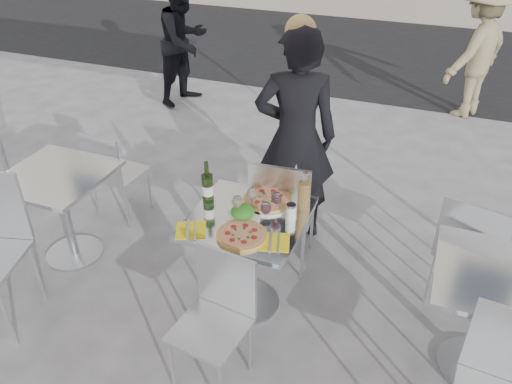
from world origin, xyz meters
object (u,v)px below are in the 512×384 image
(wineglass_red_a, at_px, (266,209))
(carafe, at_px, (304,196))
(side_chair_rfar, at_px, (471,246))
(pizza_near, at_px, (242,235))
(salad_plate, at_px, (243,213))
(main_table, at_px, (248,244))
(chair_near, at_px, (218,310))
(wineglass_white_a, at_px, (237,202))
(chair_far, at_px, (282,206))
(pedestrian_a, at_px, (184,41))
(side_table_right, at_px, (495,304))
(side_table_left, at_px, (61,198))
(napkin_left, at_px, (191,230))
(side_chair_rnear, at_px, (504,384))
(napkin_right, at_px, (274,242))
(pizza_far, at_px, (268,200))
(wineglass_white_b, at_px, (252,194))
(wine_bottle, at_px, (208,187))
(wineglass_red_b, at_px, (276,199))
(pedestrian_b, at_px, (476,51))
(sugar_shaker, at_px, (291,212))
(side_chair_lfar, at_px, (112,169))
(woman_diner, at_px, (296,138))

(wineglass_red_a, bearing_deg, carafe, 48.10)
(wineglass_red_a, bearing_deg, side_chair_rfar, 22.67)
(side_chair_rfar, distance_m, pizza_near, 1.50)
(salad_plate, bearing_deg, main_table, 24.09)
(chair_near, xyz_separation_m, wineglass_white_a, (-0.11, 0.55, 0.36))
(chair_far, bearing_deg, carafe, 124.54)
(main_table, distance_m, wineglass_white_a, 0.33)
(main_table, relative_size, pedestrian_a, 0.47)
(side_table_right, xyz_separation_m, chair_near, (-1.45, -0.57, -0.04))
(side_table_left, bearing_deg, napkin_left, -11.47)
(side_chair_rnear, height_order, napkin_right, side_chair_rnear)
(side_table_right, bearing_deg, side_chair_rfar, 105.77)
(pizza_near, xyz_separation_m, wineglass_red_a, (0.09, 0.18, 0.10))
(side_table_left, relative_size, side_table_right, 1.00)
(pedestrian_a, distance_m, napkin_left, 3.94)
(chair_near, height_order, pizza_near, chair_near)
(side_table_right, bearing_deg, pizza_far, 171.52)
(wineglass_white_a, bearing_deg, wineglass_white_b, 65.83)
(pizza_near, bearing_deg, wine_bottle, 142.23)
(pizza_far, bearing_deg, side_chair_rfar, 12.26)
(salad_plate, bearing_deg, pizza_far, 69.64)
(wineglass_white_a, relative_size, wineglass_red_b, 1.00)
(side_chair_rnear, relative_size, wineglass_red_a, 5.76)
(pedestrian_b, height_order, napkin_left, pedestrian_b)
(pedestrian_a, xyz_separation_m, sugar_shaker, (2.42, -3.12, 0.01))
(side_chair_lfar, height_order, wineglass_white_a, wineglass_white_a)
(wineglass_red_b, bearing_deg, napkin_right, -72.94)
(chair_near, bearing_deg, pedestrian_a, 127.95)
(pedestrian_a, relative_size, napkin_left, 6.61)
(pizza_near, height_order, wineglass_red_a, wineglass_red_a)
(wine_bottle, bearing_deg, carafe, 9.84)
(woman_diner, xyz_separation_m, napkin_left, (-0.29, -1.20, -0.12))
(side_chair_lfar, relative_size, wineglass_white_a, 5.32)
(salad_plate, bearing_deg, pedestrian_a, 123.60)
(pizza_near, bearing_deg, chair_near, -89.33)
(side_chair_rnear, relative_size, wineglass_white_b, 5.76)
(side_chair_lfar, xyz_separation_m, carafe, (1.76, -0.37, 0.37))
(napkin_left, bearing_deg, chair_far, 38.50)
(chair_far, bearing_deg, pedestrian_a, -55.99)
(woman_diner, distance_m, wine_bottle, 0.93)
(side_table_right, relative_size, wine_bottle, 2.54)
(wineglass_red_a, bearing_deg, pizza_near, -115.93)
(side_table_right, distance_m, wineglass_white_a, 1.59)
(side_table_left, height_order, wineglass_white_b, wineglass_white_b)
(wineglass_red_b, height_order, napkin_left, wineglass_red_b)
(main_table, height_order, side_table_right, same)
(pedestrian_a, height_order, napkin_left, pedestrian_a)
(napkin_left, height_order, napkin_right, same)
(pizza_near, distance_m, wineglass_white_b, 0.32)
(salad_plate, distance_m, napkin_left, 0.34)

